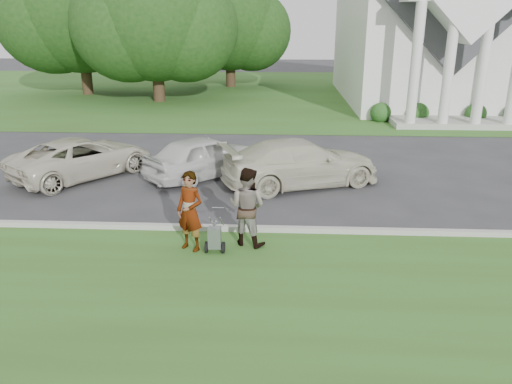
# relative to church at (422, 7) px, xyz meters

# --- Properties ---
(ground) EXTENTS (120.00, 120.00, 0.00)m
(ground) POSITION_rel_church_xyz_m (-9.00, -23.11, -5.94)
(ground) COLOR #333335
(ground) RESTS_ON ground
(grass_strip) EXTENTS (80.00, 7.00, 0.01)m
(grass_strip) POSITION_rel_church_xyz_m (-9.00, -26.11, -5.93)
(grass_strip) COLOR #34591E
(grass_strip) RESTS_ON ground
(church_lawn) EXTENTS (80.00, 30.00, 0.01)m
(church_lawn) POSITION_rel_church_xyz_m (-9.00, 3.89, -5.93)
(church_lawn) COLOR #34591E
(church_lawn) RESTS_ON ground
(curb) EXTENTS (80.00, 0.18, 0.15)m
(curb) POSITION_rel_church_xyz_m (-9.00, -22.56, -5.86)
(curb) COLOR #9E9E93
(curb) RESTS_ON ground
(church) EXTENTS (9.19, 19.00, 24.10)m
(church) POSITION_rel_church_xyz_m (0.00, 0.00, 0.00)
(church) COLOR white
(church) RESTS_ON ground
(tree_left) EXTENTS (10.63, 8.40, 9.71)m
(tree_left) POSITION_rel_church_xyz_m (-17.01, -1.13, -0.83)
(tree_left) COLOR #332316
(tree_left) RESTS_ON ground
(tree_far) EXTENTS (11.64, 9.20, 10.73)m
(tree_far) POSITION_rel_church_xyz_m (-23.01, 1.87, -0.25)
(tree_far) COLOR #332316
(tree_far) RESTS_ON ground
(tree_back) EXTENTS (9.61, 7.60, 8.89)m
(tree_back) POSITION_rel_church_xyz_m (-13.01, 6.87, -1.21)
(tree_back) COLOR #332316
(tree_back) RESTS_ON ground
(striping_cart) EXTENTS (0.47, 0.92, 0.85)m
(striping_cart) POSITION_rel_church_xyz_m (-10.31, -23.83, -5.57)
(striping_cart) COLOR black
(striping_cart) RESTS_ON ground
(person_left) EXTENTS (0.83, 0.73, 1.91)m
(person_left) POSITION_rel_church_xyz_m (-10.89, -23.69, -4.99)
(person_left) COLOR #999999
(person_left) RESTS_ON ground
(person_right) EXTENTS (1.14, 1.02, 1.92)m
(person_right) POSITION_rel_church_xyz_m (-9.59, -23.31, -4.98)
(person_right) COLOR #999999
(person_right) RESTS_ON ground
(parking_meter_near) EXTENTS (0.09, 0.08, 1.29)m
(parking_meter_near) POSITION_rel_church_xyz_m (-9.77, -23.25, -5.13)
(parking_meter_near) COLOR gray
(parking_meter_near) RESTS_ON ground
(car_a) EXTENTS (4.79, 5.27, 1.36)m
(car_a) POSITION_rel_church_xyz_m (-15.64, -18.08, -5.26)
(car_a) COLOR beige
(car_a) RESTS_ON ground
(car_b) EXTENTS (4.25, 4.25, 1.46)m
(car_b) POSITION_rel_church_xyz_m (-11.43, -17.90, -5.21)
(car_b) COLOR silver
(car_b) RESTS_ON ground
(car_c) EXTENTS (5.62, 3.90, 1.51)m
(car_c) POSITION_rel_church_xyz_m (-8.15, -18.63, -5.18)
(car_c) COLOR beige
(car_c) RESTS_ON ground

